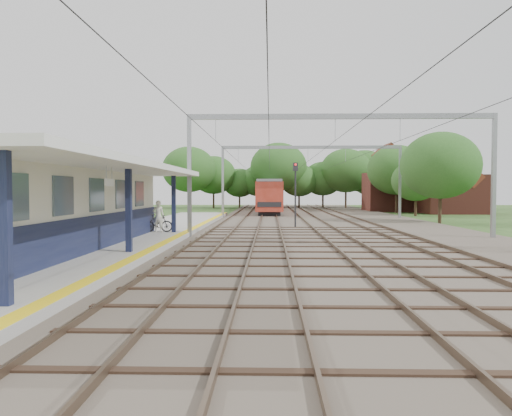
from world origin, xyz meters
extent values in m
plane|color=#2D4C1E|center=(0.00, 0.00, 0.00)|extent=(160.00, 160.00, 0.00)
cube|color=#473D33|center=(4.00, 30.00, 0.05)|extent=(18.00, 90.00, 0.10)
cube|color=gray|center=(-7.50, 14.00, 0.17)|extent=(5.00, 52.00, 0.35)
cube|color=yellow|center=(-5.25, 14.00, 0.35)|extent=(0.45, 52.00, 0.01)
cube|color=beige|center=(-8.90, 7.00, 2.05)|extent=(3.20, 18.00, 3.40)
cube|color=#101635|center=(-7.28, 7.00, 1.05)|extent=(0.06, 18.00, 1.40)
cube|color=slate|center=(-7.27, 7.00, 2.55)|extent=(0.05, 16.00, 1.30)
cube|color=#101635|center=(-5.90, -3.00, 1.95)|extent=(0.22, 0.22, 3.20)
cube|color=#101635|center=(-5.90, 6.00, 1.95)|extent=(0.22, 0.22, 3.20)
cube|color=#101635|center=(-5.90, 15.00, 1.95)|extent=(0.22, 0.22, 3.20)
cube|color=silver|center=(-7.80, 6.00, 3.67)|extent=(6.40, 20.00, 0.24)
cube|color=white|center=(-6.00, 4.00, 3.00)|extent=(0.06, 0.85, 0.26)
cube|color=brown|center=(-4.22, 30.00, 0.17)|extent=(0.07, 88.00, 0.15)
cube|color=brown|center=(-2.78, 30.00, 0.17)|extent=(0.07, 88.00, 0.15)
cube|color=brown|center=(-1.22, 30.00, 0.17)|extent=(0.07, 88.00, 0.15)
cube|color=brown|center=(0.22, 30.00, 0.17)|extent=(0.07, 88.00, 0.15)
cube|color=brown|center=(2.48, 30.00, 0.17)|extent=(0.07, 88.00, 0.15)
cube|color=brown|center=(3.92, 30.00, 0.17)|extent=(0.07, 88.00, 0.15)
cube|color=brown|center=(6.08, 30.00, 0.17)|extent=(0.07, 88.00, 0.15)
cube|color=brown|center=(7.52, 30.00, 0.17)|extent=(0.07, 88.00, 0.15)
cube|color=gray|center=(-5.00, 15.00, 3.50)|extent=(0.22, 0.22, 7.00)
cube|color=gray|center=(12.00, 15.00, 3.50)|extent=(0.22, 0.22, 7.00)
cube|color=gray|center=(3.50, 15.00, 6.85)|extent=(17.00, 0.20, 0.30)
cube|color=gray|center=(-5.00, 35.00, 3.50)|extent=(0.22, 0.22, 7.00)
cube|color=gray|center=(12.00, 35.00, 3.50)|extent=(0.22, 0.22, 7.00)
cube|color=gray|center=(3.50, 35.00, 6.85)|extent=(17.00, 0.20, 0.30)
cylinder|color=black|center=(-3.50, 30.00, 5.50)|extent=(0.02, 88.00, 0.02)
cylinder|color=black|center=(-0.50, 30.00, 5.50)|extent=(0.02, 88.00, 0.02)
cylinder|color=black|center=(3.20, 30.00, 5.50)|extent=(0.02, 88.00, 0.02)
cylinder|color=black|center=(6.80, 30.00, 5.50)|extent=(0.02, 88.00, 0.02)
cylinder|color=#382619|center=(-10.00, 61.00, 1.44)|extent=(0.28, 0.28, 2.88)
ellipsoid|color=#214B1A|center=(-10.00, 61.00, 4.96)|extent=(6.72, 6.72, 5.76)
cylinder|color=#382619|center=(-4.00, 63.00, 1.26)|extent=(0.28, 0.28, 2.52)
ellipsoid|color=#214B1A|center=(-4.00, 63.00, 4.34)|extent=(5.88, 5.88, 5.04)
cylinder|color=#382619|center=(2.00, 60.00, 1.62)|extent=(0.28, 0.28, 3.24)
ellipsoid|color=#214B1A|center=(2.00, 60.00, 5.58)|extent=(7.56, 7.56, 6.48)
cylinder|color=#382619|center=(8.00, 62.00, 1.35)|extent=(0.28, 0.28, 2.70)
ellipsoid|color=#214B1A|center=(8.00, 62.00, 4.65)|extent=(6.30, 6.30, 5.40)
cylinder|color=#382619|center=(14.50, 38.00, 1.26)|extent=(0.28, 0.28, 2.52)
ellipsoid|color=#214B1A|center=(14.50, 38.00, 4.34)|extent=(5.88, 5.88, 5.04)
cylinder|color=#382619|center=(15.00, 54.00, 1.44)|extent=(0.28, 0.28, 2.88)
ellipsoid|color=#214B1A|center=(15.00, 54.00, 4.96)|extent=(6.72, 6.72, 5.76)
cube|color=brown|center=(21.00, 46.00, 2.25)|extent=(7.00, 6.00, 4.50)
cube|color=#602818|center=(21.00, 46.00, 5.40)|extent=(4.99, 6.12, 4.99)
cube|color=brown|center=(16.00, 52.00, 2.50)|extent=(8.00, 6.00, 5.00)
cube|color=#602818|center=(16.00, 52.00, 5.90)|extent=(5.52, 6.12, 5.52)
imported|color=silver|center=(-6.78, 15.00, 1.26)|extent=(0.68, 0.47, 1.81)
imported|color=black|center=(-6.82, 15.00, 0.86)|extent=(1.70, 0.55, 1.01)
cube|color=black|center=(-0.50, 45.43, 0.32)|extent=(2.26, 16.13, 0.44)
cube|color=#A32818|center=(-0.50, 45.43, 2.08)|extent=(2.83, 17.54, 3.06)
cube|color=black|center=(-0.50, 45.43, 2.39)|extent=(2.87, 16.13, 0.88)
cube|color=slate|center=(-0.50, 45.43, 3.73)|extent=(2.60, 17.54, 0.28)
cube|color=black|center=(-0.50, 63.57, 0.32)|extent=(2.26, 16.13, 0.44)
cube|color=#A32818|center=(-0.50, 63.57, 2.08)|extent=(2.83, 17.54, 3.06)
cube|color=black|center=(-0.50, 63.57, 2.39)|extent=(2.87, 16.13, 0.88)
cube|color=slate|center=(-0.50, 63.57, 3.73)|extent=(2.60, 17.54, 0.28)
cylinder|color=black|center=(1.35, 22.14, 2.14)|extent=(0.15, 0.15, 4.28)
cube|color=black|center=(1.35, 22.14, 4.38)|extent=(0.36, 0.27, 0.59)
sphere|color=red|center=(1.35, 22.04, 4.53)|extent=(0.15, 0.15, 0.15)
camera|label=1|loc=(-0.44, -13.08, 2.73)|focal=35.00mm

